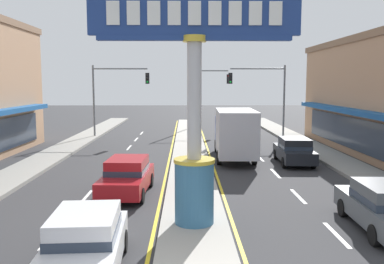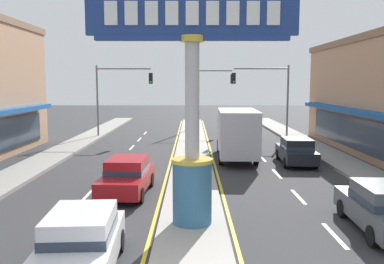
% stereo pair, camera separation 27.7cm
% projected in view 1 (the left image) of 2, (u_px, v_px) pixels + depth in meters
% --- Properties ---
extents(median_strip, '(2.24, 52.00, 0.14)m').
position_uv_depth(median_strip, '(190.00, 157.00, 25.92)').
color(median_strip, '#A39E93').
rests_on(median_strip, ground).
extents(sidewalk_left, '(2.23, 60.00, 0.18)m').
position_uv_depth(sidewalk_left, '(37.00, 164.00, 23.79)').
color(sidewalk_left, gray).
rests_on(sidewalk_left, ground).
extents(sidewalk_right, '(2.23, 60.00, 0.18)m').
position_uv_depth(sidewalk_right, '(342.00, 163.00, 24.07)').
color(sidewalk_right, gray).
rests_on(sidewalk_right, ground).
extents(lane_markings, '(8.98, 52.00, 0.01)m').
position_uv_depth(lane_markings, '(190.00, 162.00, 24.58)').
color(lane_markings, silver).
rests_on(lane_markings, ground).
extents(district_sign, '(6.60, 1.34, 7.51)m').
position_uv_depth(district_sign, '(194.00, 112.00, 13.17)').
color(district_sign, '#33668C').
rests_on(district_sign, median_strip).
extents(traffic_light_left_side, '(4.86, 0.46, 6.20)m').
position_uv_depth(traffic_light_left_side, '(114.00, 88.00, 35.14)').
color(traffic_light_left_side, slate).
rests_on(traffic_light_left_side, ground).
extents(traffic_light_right_side, '(4.86, 0.46, 6.20)m').
position_uv_depth(traffic_light_right_side, '(264.00, 88.00, 35.02)').
color(traffic_light_right_side, slate).
rests_on(traffic_light_right_side, ground).
extents(traffic_light_median_far, '(4.20, 0.46, 6.20)m').
position_uv_depth(traffic_light_median_far, '(203.00, 88.00, 40.81)').
color(traffic_light_median_far, slate).
rests_on(traffic_light_median_far, ground).
extents(box_truck_near_right_lane, '(2.40, 6.96, 3.12)m').
position_uv_depth(box_truck_near_right_lane, '(235.00, 132.00, 25.30)').
color(box_truck_near_right_lane, navy).
rests_on(box_truck_near_right_lane, ground).
extents(sedan_far_right_lane, '(2.00, 4.38, 1.53)m').
position_uv_depth(sedan_far_right_lane, '(294.00, 150.00, 24.15)').
color(sedan_far_right_lane, black).
rests_on(sedan_far_right_lane, ground).
extents(sedan_near_left_lane, '(1.94, 4.35, 1.53)m').
position_uv_depth(sedan_near_left_lane, '(384.00, 206.00, 13.20)').
color(sedan_near_left_lane, '#4C5156').
rests_on(sedan_near_left_lane, ground).
extents(sedan_mid_left_lane, '(2.01, 4.39, 1.53)m').
position_uv_depth(sedan_mid_left_lane, '(127.00, 176.00, 17.54)').
color(sedan_mid_left_lane, maroon).
rests_on(sedan_mid_left_lane, ground).
extents(sedan_far_left_oncoming, '(2.03, 4.39, 1.53)m').
position_uv_depth(sedan_far_left_oncoming, '(85.00, 243.00, 10.19)').
color(sedan_far_left_oncoming, silver).
rests_on(sedan_far_left_oncoming, ground).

